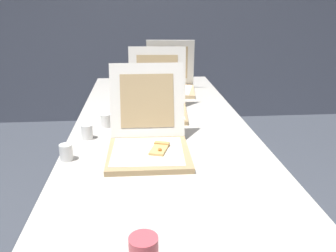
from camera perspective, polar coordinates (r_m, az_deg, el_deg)
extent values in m
cube|color=slate|center=(4.06, -3.40, 19.06)|extent=(10.00, 0.10, 2.60)
cube|color=beige|center=(1.83, -1.09, -0.34)|extent=(0.89, 2.40, 0.03)
cylinder|color=#38383D|center=(3.03, -9.57, 0.27)|extent=(0.04, 0.04, 0.70)
cylinder|color=#38383D|center=(3.06, 4.64, 0.66)|extent=(0.04, 0.04, 0.70)
cube|color=tan|center=(1.47, -3.11, -4.56)|extent=(0.34, 0.34, 0.02)
cube|color=silver|center=(1.47, -3.31, -4.03)|extent=(0.30, 0.30, 0.00)
cube|color=white|center=(1.61, -3.39, 4.18)|extent=(0.34, 0.11, 0.32)
cube|color=tan|center=(1.61, -3.38, 4.07)|extent=(0.24, 0.08, 0.23)
cube|color=#E0B266|center=(1.46, -1.48, -3.81)|extent=(0.09, 0.12, 0.01)
cube|color=tan|center=(1.51, -0.99, -2.90)|extent=(0.07, 0.04, 0.02)
sphere|color=orange|center=(1.44, -1.33, -3.83)|extent=(0.02, 0.02, 0.02)
cube|color=tan|center=(1.98, -1.85, 1.99)|extent=(0.36, 0.36, 0.02)
cube|color=silver|center=(1.97, -1.81, 2.27)|extent=(0.29, 0.29, 0.00)
cube|color=white|center=(2.12, -1.76, 8.13)|extent=(0.34, 0.08, 0.33)
cube|color=tan|center=(2.11, -1.75, 8.07)|extent=(0.24, 0.05, 0.24)
cube|color=tan|center=(2.48, 0.33, 5.66)|extent=(0.37, 0.37, 0.02)
cube|color=silver|center=(2.48, 0.33, 5.93)|extent=(0.35, 0.35, 0.00)
cube|color=white|center=(2.57, 0.40, 10.12)|extent=(0.34, 0.12, 0.33)
cube|color=tan|center=(2.57, 0.41, 10.13)|extent=(0.25, 0.08, 0.24)
cube|color=#E5B74C|center=(2.45, -0.50, 5.89)|extent=(0.08, 0.14, 0.01)
cube|color=tan|center=(2.51, -0.78, 6.32)|extent=(0.07, 0.03, 0.02)
sphere|color=red|center=(2.43, -0.87, 6.00)|extent=(0.02, 0.02, 0.02)
cylinder|color=white|center=(1.48, -16.04, -4.09)|extent=(0.05, 0.05, 0.07)
cylinder|color=white|center=(1.68, -12.87, -0.93)|extent=(0.05, 0.05, 0.07)
cylinder|color=white|center=(1.82, -9.97, 0.87)|extent=(0.05, 0.05, 0.07)
cube|color=white|center=(1.00, 15.10, -18.62)|extent=(0.15, 0.15, 0.00)
cube|color=white|center=(0.99, 14.15, -18.81)|extent=(0.16, 0.16, 0.00)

